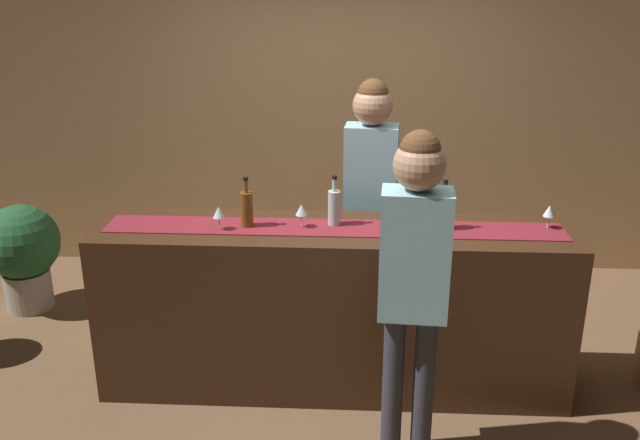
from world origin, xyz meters
TOP-DOWN VIEW (x-y plane):
  - ground_plane at (0.00, 0.00)m, footprint 10.00×10.00m
  - back_wall at (0.00, 1.90)m, footprint 6.00×0.12m
  - bar_counter at (0.00, 0.00)m, footprint 2.80×0.60m
  - counter_runner_cloth at (0.00, 0.00)m, footprint 2.66×0.28m
  - wine_bottle_green at (0.63, 0.01)m, footprint 0.07×0.07m
  - wine_bottle_amber at (-0.51, 0.00)m, footprint 0.07×0.07m
  - wine_bottle_clear at (0.00, 0.05)m, footprint 0.07×0.07m
  - wine_glass_near_customer at (-0.66, -0.07)m, footprint 0.07×0.07m
  - wine_glass_mid_counter at (1.24, 0.06)m, footprint 0.07×0.07m
  - wine_glass_far_end at (-0.19, -0.00)m, footprint 0.07×0.07m
  - bartender at (0.22, 0.58)m, footprint 0.36×0.25m
  - customer_sipping at (0.42, -0.65)m, footprint 0.35×0.25m
  - potted_plant_tall at (-2.35, 0.88)m, footprint 0.56×0.56m

SIDE VIEW (x-z plane):
  - ground_plane at x=0.00m, z-range 0.00..0.00m
  - potted_plant_tall at x=-2.35m, z-range 0.06..0.88m
  - bar_counter at x=0.00m, z-range 0.00..1.04m
  - counter_runner_cloth at x=0.00m, z-range 1.04..1.04m
  - customer_sipping at x=0.42m, z-range 0.22..2.00m
  - bartender at x=0.22m, z-range 0.23..2.05m
  - wine_glass_near_customer at x=-0.66m, z-range 1.07..1.22m
  - wine_glass_mid_counter at x=1.24m, z-range 1.07..1.22m
  - wine_glass_far_end at x=-0.19m, z-range 1.07..1.22m
  - wine_bottle_green at x=0.63m, z-range 1.00..1.30m
  - wine_bottle_amber at x=-0.51m, z-range 1.00..1.30m
  - wine_bottle_clear at x=0.00m, z-range 1.00..1.30m
  - back_wall at x=0.00m, z-range 0.00..2.90m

